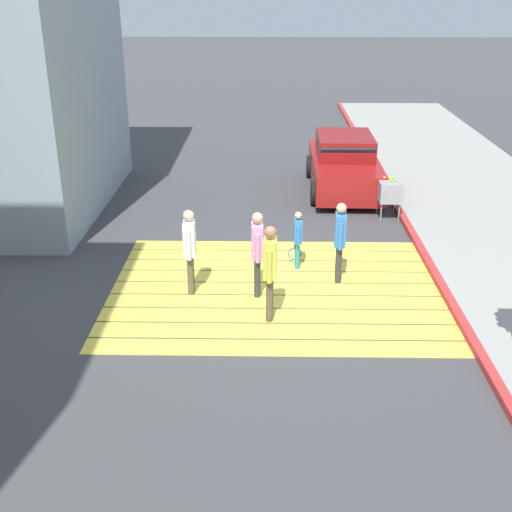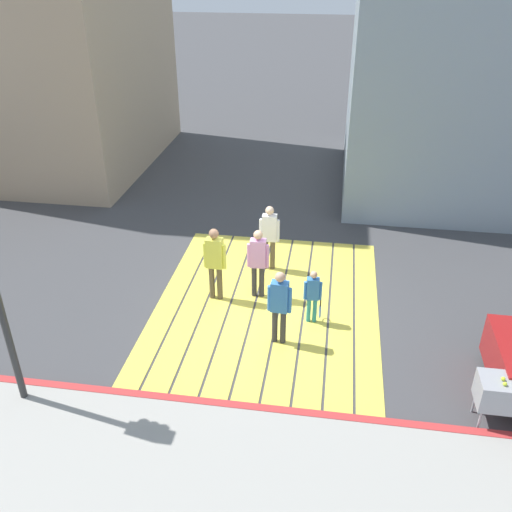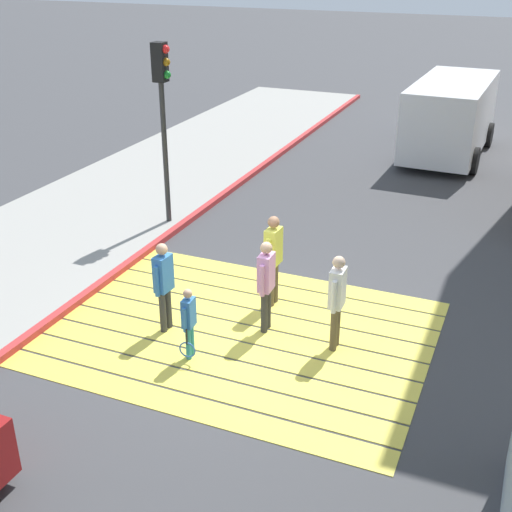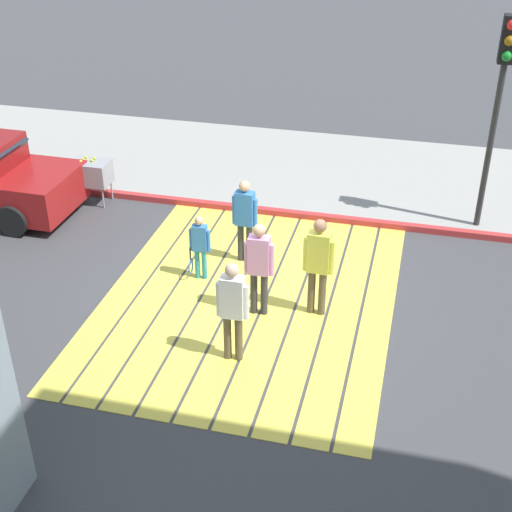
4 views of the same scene
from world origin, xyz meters
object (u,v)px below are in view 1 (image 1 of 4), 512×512
object	(u,v)px
car_parked_near_curb	(344,165)
pedestrian_adult_lead	(270,266)
pedestrian_adult_trailing	(257,248)
pedestrian_adult_side	(340,237)
tennis_ball_cart	(389,190)
pedestrian_teen_behind	(190,246)
pedestrian_child_with_racket	(298,237)

from	to	relation	value
car_parked_near_curb	pedestrian_adult_lead	distance (m)	7.97
pedestrian_adult_trailing	pedestrian_adult_side	xyz separation A→B (m)	(-1.61, -0.67, -0.02)
tennis_ball_cart	pedestrian_adult_lead	world-z (taller)	pedestrian_adult_lead
tennis_ball_cart	pedestrian_teen_behind	bearing A→B (deg)	44.36
pedestrian_teen_behind	tennis_ball_cart	bearing A→B (deg)	-135.64
pedestrian_adult_lead	pedestrian_teen_behind	bearing A→B (deg)	-33.91
car_parked_near_curb	pedestrian_adult_lead	world-z (taller)	pedestrian_adult_lead
pedestrian_adult_lead	pedestrian_child_with_racket	bearing A→B (deg)	-104.58
tennis_ball_cart	pedestrian_teen_behind	world-z (taller)	pedestrian_teen_behind
car_parked_near_curb	pedestrian_child_with_racket	distance (m)	5.68
car_parked_near_curb	pedestrian_adult_side	xyz separation A→B (m)	(0.75, 6.09, 0.22)
pedestrian_adult_lead	pedestrian_adult_side	xyz separation A→B (m)	(-1.37, -1.59, -0.07)
pedestrian_teen_behind	pedestrian_child_with_racket	xyz separation A→B (m)	(-2.08, -1.20, -0.28)
pedestrian_adult_trailing	pedestrian_adult_lead	bearing A→B (deg)	104.24
car_parked_near_curb	tennis_ball_cart	bearing A→B (deg)	111.93
pedestrian_adult_trailing	pedestrian_child_with_racket	distance (m)	1.54
pedestrian_adult_side	car_parked_near_curb	bearing A→B (deg)	-97.00
tennis_ball_cart	pedestrian_teen_behind	xyz separation A→B (m)	(4.53, 4.43, 0.28)
tennis_ball_cart	pedestrian_adult_trailing	distance (m)	5.57
pedestrian_child_with_racket	pedestrian_teen_behind	bearing A→B (deg)	29.89
car_parked_near_curb	pedestrian_teen_behind	world-z (taller)	pedestrian_teen_behind
tennis_ball_cart	pedestrian_teen_behind	distance (m)	6.34
pedestrian_adult_lead	pedestrian_adult_side	size ratio (longest dim) A/B	1.07
pedestrian_adult_side	pedestrian_child_with_racket	size ratio (longest dim) A/B	1.31
car_parked_near_curb	tennis_ball_cart	distance (m)	2.41
pedestrian_child_with_racket	car_parked_near_curb	bearing A→B (deg)	-105.79
pedestrian_adult_trailing	pedestrian_teen_behind	xyz separation A→B (m)	(1.27, -0.09, 0.00)
pedestrian_adult_lead	pedestrian_child_with_racket	size ratio (longest dim) A/B	1.41
pedestrian_teen_behind	pedestrian_adult_lead	bearing A→B (deg)	146.09
pedestrian_adult_trailing	pedestrian_adult_side	bearing A→B (deg)	-157.53
tennis_ball_cart	pedestrian_adult_lead	bearing A→B (deg)	60.96
pedestrian_teen_behind	pedestrian_child_with_racket	size ratio (longest dim) A/B	1.35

